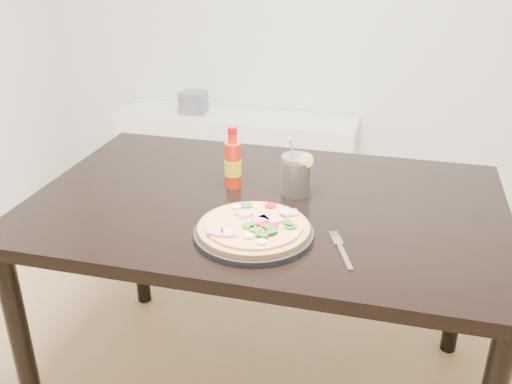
% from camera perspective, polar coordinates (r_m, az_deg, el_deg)
% --- Properties ---
extents(dining_table, '(1.40, 0.90, 0.75)m').
position_cam_1_polar(dining_table, '(1.75, 0.99, -3.23)').
color(dining_table, black).
rests_on(dining_table, ground).
extents(plate, '(0.32, 0.32, 0.02)m').
position_cam_1_polar(plate, '(1.51, -0.23, -4.15)').
color(plate, black).
rests_on(plate, dining_table).
extents(pizza, '(0.30, 0.30, 0.03)m').
position_cam_1_polar(pizza, '(1.50, -0.19, -3.51)').
color(pizza, tan).
rests_on(pizza, plate).
extents(hot_sauce_bottle, '(0.06, 0.06, 0.20)m').
position_cam_1_polar(hot_sauce_bottle, '(1.76, -2.32, 2.85)').
color(hot_sauce_bottle, red).
rests_on(hot_sauce_bottle, dining_table).
extents(cola_cup, '(0.10, 0.09, 0.18)m').
position_cam_1_polar(cola_cup, '(1.73, 4.07, 1.61)').
color(cola_cup, black).
rests_on(cola_cup, dining_table).
extents(fork, '(0.08, 0.18, 0.00)m').
position_cam_1_polar(fork, '(1.47, 8.48, -5.61)').
color(fork, silver).
rests_on(fork, dining_table).
extents(media_console, '(1.40, 0.34, 0.50)m').
position_cam_1_polar(media_console, '(3.41, -1.98, 3.69)').
color(media_console, white).
rests_on(media_console, ground).
extents(cd_stack, '(0.14, 0.12, 0.13)m').
position_cam_1_polar(cd_stack, '(3.37, -6.30, 8.90)').
color(cd_stack, slate).
rests_on(cd_stack, media_console).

